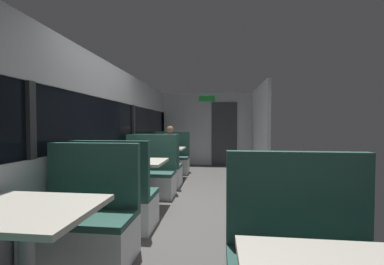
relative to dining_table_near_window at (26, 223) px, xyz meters
The scene contains 13 objects.
ground_plane 2.36m from the dining_table_near_window, 66.82° to the left, with size 3.30×9.20×0.02m, color #514F4C.
carriage_window_panel_left 2.21m from the dining_table_near_window, 104.90° to the left, with size 0.09×8.48×2.30m.
carriage_end_bulkhead 6.38m from the dining_table_near_window, 81.37° to the left, with size 2.90×0.11×2.30m.
carriage_aisle_panel_right 5.63m from the dining_table_near_window, 65.26° to the left, with size 0.08×2.40×2.30m, color #B2B2B7.
dining_table_near_window is the anchor object (origin of this frame).
bench_near_window_facing_entry 0.77m from the dining_table_near_window, 90.00° to the left, with size 0.95×0.50×1.10m.
dining_table_mid_window 2.09m from the dining_table_near_window, 90.00° to the left, with size 0.90×0.70×0.74m.
bench_mid_window_facing_end 1.42m from the dining_table_near_window, 90.00° to the left, with size 0.95×0.50×1.10m.
bench_mid_window_facing_entry 2.80m from the dining_table_near_window, 90.00° to the left, with size 0.95×0.50×1.10m.
dining_table_far_window 4.17m from the dining_table_near_window, 90.00° to the left, with size 0.90×0.70×0.74m.
bench_far_window_facing_end 3.49m from the dining_table_near_window, 90.00° to the left, with size 0.95×0.50×1.10m.
bench_far_window_facing_entry 4.88m from the dining_table_near_window, 90.00° to the left, with size 0.95×0.50×1.10m.
seated_passenger 4.80m from the dining_table_near_window, 90.00° to the left, with size 0.47×0.55×1.26m.
Camera 1 is at (0.36, -3.52, 1.28)m, focal length 22.45 mm.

